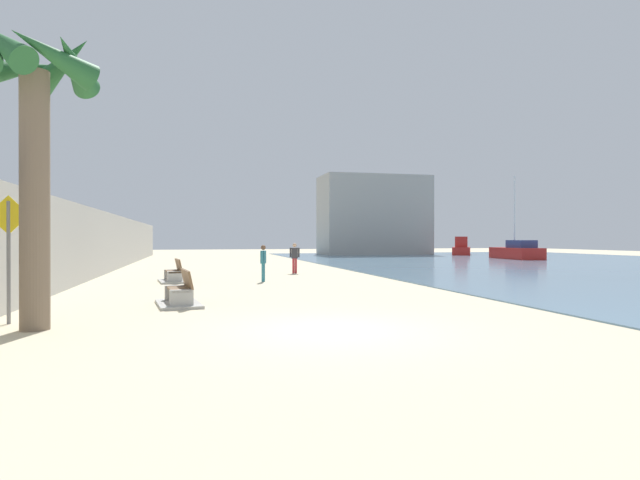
{
  "coord_description": "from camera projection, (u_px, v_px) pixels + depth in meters",
  "views": [
    {
      "loc": [
        -2.68,
        -10.1,
        1.85
      ],
      "look_at": [
        3.18,
        14.13,
        1.77
      ],
      "focal_mm": 29.3,
      "sensor_mm": 36.0,
      "label": 1
    }
  ],
  "objects": [
    {
      "name": "boat_far_left",
      "position": [
        461.0,
        248.0,
        57.28
      ],
      "size": [
        4.06,
        5.19,
        2.0
      ],
      "color": "red",
      "rests_on": "water_bay"
    },
    {
      "name": "person_walking",
      "position": [
        263.0,
        261.0,
        22.22
      ],
      "size": [
        0.29,
        0.5,
        1.56
      ],
      "color": "teal",
      "rests_on": "ground"
    },
    {
      "name": "seawall",
      "position": [
        95.0,
        243.0,
        26.18
      ],
      "size": [
        0.8,
        64.0,
        3.23
      ],
      "primitive_type": "cube",
      "color": "#ADAAA3",
      "rests_on": "ground"
    },
    {
      "name": "water_bay",
      "position": [
        620.0,
        267.0,
        33.59
      ],
      "size": [
        36.0,
        68.0,
        0.04
      ],
      "primitive_type": "cube",
      "color": "slate",
      "rests_on": "ground"
    },
    {
      "name": "pedestrian_sign",
      "position": [
        9.0,
        244.0,
        11.24
      ],
      "size": [
        0.85,
        0.08,
        2.78
      ],
      "color": "slate",
      "rests_on": "ground"
    },
    {
      "name": "boat_distant",
      "position": [
        517.0,
        251.0,
        45.82
      ],
      "size": [
        2.76,
        5.96,
        7.38
      ],
      "color": "red",
      "rests_on": "water_bay"
    },
    {
      "name": "ground_plane",
      "position": [
        245.0,
        273.0,
        27.95
      ],
      "size": [
        120.0,
        120.0,
        0.0
      ],
      "primitive_type": "plane",
      "color": "beige"
    },
    {
      "name": "bench_far",
      "position": [
        174.0,
        277.0,
        22.0
      ],
      "size": [
        1.38,
        2.23,
        0.98
      ],
      "color": "#ADAAA3",
      "rests_on": "ground"
    },
    {
      "name": "person_standing",
      "position": [
        295.0,
        256.0,
        27.48
      ],
      "size": [
        0.51,
        0.26,
        1.6
      ],
      "color": "#B22D33",
      "rests_on": "ground"
    },
    {
      "name": "harbor_building",
      "position": [
        374.0,
        216.0,
        59.18
      ],
      "size": [
        12.0,
        6.0,
        8.87
      ],
      "primitive_type": "cube",
      "color": "#9E9E99",
      "rests_on": "ground"
    },
    {
      "name": "bench_near",
      "position": [
        179.0,
        297.0,
        14.37
      ],
      "size": [
        1.38,
        2.23,
        0.98
      ],
      "color": "#ADAAA3",
      "rests_on": "ground"
    },
    {
      "name": "palm_tree",
      "position": [
        35.0,
        108.0,
        10.49
      ],
      "size": [
        2.65,
        2.71,
        6.27
      ],
      "color": "#7A6651",
      "rests_on": "ground"
    }
  ]
}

